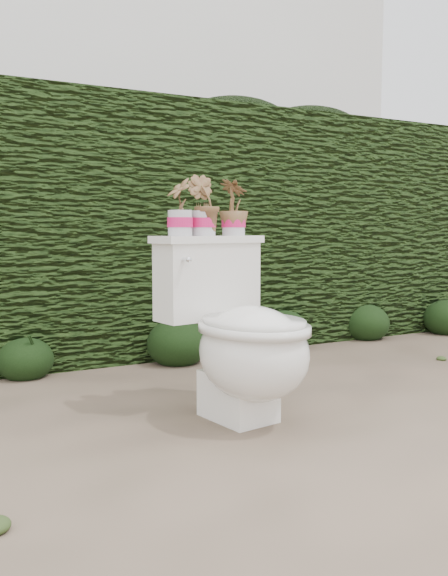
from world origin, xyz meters
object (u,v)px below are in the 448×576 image
toilet (241,337)px  potted_plant_right (234,209)px  potted_plant_center (204,207)px  potted_plant_left (180,209)px

toilet → potted_plant_right: 0.61m
potted_plant_center → potted_plant_left: bearing=51.3°
toilet → potted_plant_left: size_ratio=3.32×
potted_plant_center → toilet: bearing=146.4°
potted_plant_right → potted_plant_center: bearing=79.6°
toilet → potted_plant_center: potted_plant_center is taller
potted_plant_left → potted_plant_center: (0.12, 0.02, 0.01)m
toilet → potted_plant_center: (-0.06, 0.23, 0.55)m
toilet → potted_plant_left: bearing=121.1°
toilet → potted_plant_center: 0.60m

